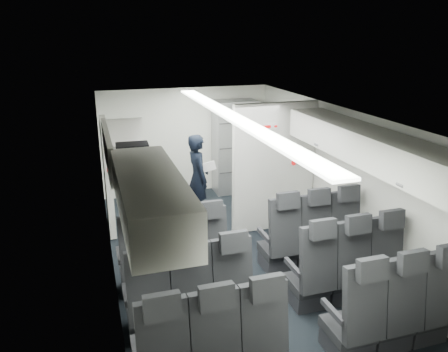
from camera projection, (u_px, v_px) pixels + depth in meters
cabin_shell at (232, 186)px, 6.14m from camera, size 3.41×6.01×2.16m
seat_row_front at (245, 249)px, 5.88m from camera, size 3.33×0.56×1.24m
seat_row_mid at (271, 284)px, 5.06m from camera, size 3.33×0.56×1.24m
seat_row_rear at (307, 333)px, 4.25m from camera, size 3.33×0.56×1.24m
overhead_bin_left_rear at (150, 197)px, 3.70m from camera, size 0.53×1.80×0.40m
overhead_bin_left_front_open at (127, 157)px, 5.31m from camera, size 0.64×1.70×0.72m
overhead_bin_right_rear at (423, 168)px, 4.48m from camera, size 0.53×1.80×0.40m
overhead_bin_right_front at (334, 132)px, 6.07m from camera, size 0.53×1.70×0.40m
bulkhead_partition at (274, 167)px, 7.15m from camera, size 1.40×0.15×2.13m
galley_unit at (235, 147)px, 8.92m from camera, size 0.85×0.52×1.90m
boarding_door at (108, 175)px, 7.13m from camera, size 0.12×1.27×1.86m
flight_attendant at (198, 178)px, 7.54m from camera, size 0.42×0.60×1.56m
carry_on_bag at (133, 153)px, 5.30m from camera, size 0.40×0.29×0.23m
papers at (209, 166)px, 7.49m from camera, size 0.22×0.06×0.16m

